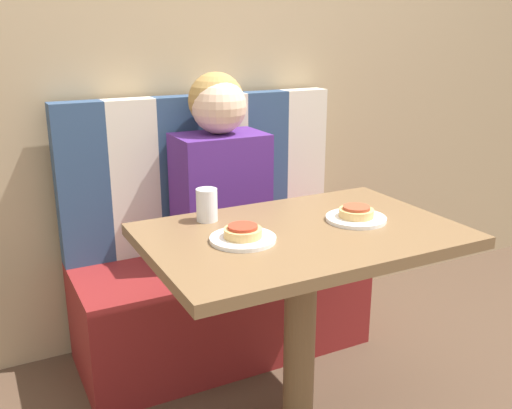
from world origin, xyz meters
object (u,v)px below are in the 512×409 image
at_px(plate_left, 242,238).
at_px(pizza_left, 242,231).
at_px(person, 220,168).
at_px(plate_right, 355,218).
at_px(drinking_cup, 207,205).
at_px(pizza_right, 356,212).

distance_m(plate_left, pizza_left, 0.02).
relative_size(person, plate_right, 3.85).
xyz_separation_m(pizza_left, drinking_cup, (-0.02, 0.21, 0.02)).
height_order(plate_right, pizza_right, pizza_right).
distance_m(plate_left, drinking_cup, 0.21).
bearing_deg(plate_left, pizza_left, 178.21).
height_order(person, plate_left, person).
distance_m(plate_right, drinking_cup, 0.46).
relative_size(pizza_left, drinking_cup, 1.06).
relative_size(person, plate_left, 3.85).
distance_m(plate_left, pizza_right, 0.39).
bearing_deg(pizza_left, person, 71.91).
bearing_deg(plate_left, pizza_right, 0.00).
height_order(plate_right, drinking_cup, drinking_cup).
bearing_deg(plate_right, plate_left, 180.00).
height_order(plate_left, pizza_left, pizza_left).
height_order(plate_left, plate_right, same).
relative_size(plate_right, pizza_left, 1.74).
xyz_separation_m(person, drinking_cup, (-0.22, -0.39, -0.01)).
relative_size(plate_right, pizza_right, 1.74).
xyz_separation_m(plate_left, plate_right, (0.39, 0.00, 0.00)).
relative_size(pizza_left, pizza_right, 1.00).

